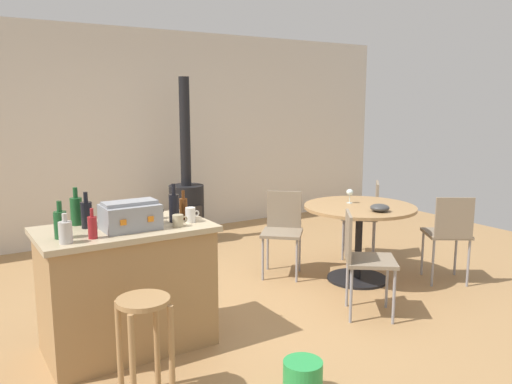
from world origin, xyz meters
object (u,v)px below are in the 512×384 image
at_px(dining_table, 359,223).
at_px(bottle_6, 76,210).
at_px(cup_3, 155,212).
at_px(plastic_bucket, 303,379).
at_px(wooden_stool, 144,329).
at_px(serving_bowl, 380,208).
at_px(folding_chair_left, 283,227).
at_px(kitchen_island, 127,287).
at_px(wine_glass, 350,193).
at_px(folding_chair_far, 366,213).
at_px(folding_chair_right, 362,255).
at_px(bottle_4, 60,224).
at_px(wood_stove, 187,202).
at_px(bottle_0, 92,227).
at_px(toolbox, 130,216).
at_px(bottle_3, 87,214).
at_px(cup_1, 104,216).
at_px(bottle_5, 174,207).
at_px(cup_2, 178,221).
at_px(folding_chair_near, 449,231).
at_px(bottle_1, 65,232).
at_px(cup_0, 191,215).
at_px(bottle_2, 183,208).
at_px(cup_4, 133,213).

xyz_separation_m(dining_table, bottle_6, (-2.68, 0.07, 0.42)).
relative_size(cup_3, plastic_bucket, 0.46).
distance_m(wooden_stool, cup_3, 1.09).
bearing_deg(serving_bowl, folding_chair_left, 119.79).
bearing_deg(kitchen_island, wine_glass, 7.49).
xyz_separation_m(folding_chair_far, serving_bowl, (-0.64, -0.83, 0.27)).
bearing_deg(folding_chair_far, plastic_bucket, -140.92).
bearing_deg(folding_chair_right, bottle_4, 169.99).
distance_m(wood_stove, bottle_0, 3.24).
relative_size(wooden_stool, toolbox, 1.72).
bearing_deg(bottle_3, toolbox, -37.78).
height_order(folding_chair_far, bottle_6, bottle_6).
height_order(cup_1, wine_glass, cup_1).
relative_size(dining_table, cup_1, 8.87).
relative_size(wood_stove, serving_bowl, 11.53).
distance_m(folding_chair_left, wood_stove, 1.72).
bearing_deg(cup_3, kitchen_island, -155.71).
distance_m(serving_bowl, plastic_bucket, 2.13).
xyz_separation_m(bottle_4, bottle_5, (0.81, 0.04, 0.01)).
relative_size(folding_chair_far, cup_2, 7.82).
bearing_deg(folding_chair_near, serving_bowl, 161.70).
height_order(folding_chair_near, bottle_3, bottle_3).
height_order(folding_chair_right, bottle_1, bottle_1).
distance_m(bottle_5, wine_glass, 2.09).
xyz_separation_m(wooden_stool, cup_1, (0.06, 0.93, 0.49)).
bearing_deg(folding_chair_near, folding_chair_right, -174.64).
bearing_deg(cup_0, folding_chair_right, -15.01).
bearing_deg(kitchen_island, bottle_2, -0.19).
distance_m(wooden_stool, wine_glass, 2.81).
distance_m(bottle_0, wine_glass, 2.74).
bearing_deg(plastic_bucket, bottle_6, 122.94).
height_order(dining_table, cup_1, cup_1).
bearing_deg(folding_chair_near, kitchen_island, 173.19).
xyz_separation_m(toolbox, cup_3, (0.26, 0.21, -0.04)).
bearing_deg(folding_chair_left, wine_glass, -37.75).
height_order(toolbox, cup_0, toolbox).
distance_m(bottle_6, cup_3, 0.56).
xyz_separation_m(cup_0, plastic_bucket, (0.21, -1.09, -0.84)).
height_order(bottle_4, bottle_6, bottle_6).
relative_size(folding_chair_right, wood_stove, 0.42).
xyz_separation_m(folding_chair_near, bottle_4, (-3.54, 0.28, 0.47)).
bearing_deg(bottle_4, folding_chair_left, 19.30).
bearing_deg(wine_glass, cup_0, -167.41).
height_order(wooden_stool, bottle_0, bottle_0).
height_order(folding_chair_right, cup_3, cup_3).
bearing_deg(bottle_6, serving_bowl, -7.99).
relative_size(cup_1, cup_4, 1.01).
bearing_deg(cup_2, wine_glass, 13.82).
relative_size(bottle_5, serving_bowl, 1.58).
bearing_deg(cup_1, dining_table, -0.40).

